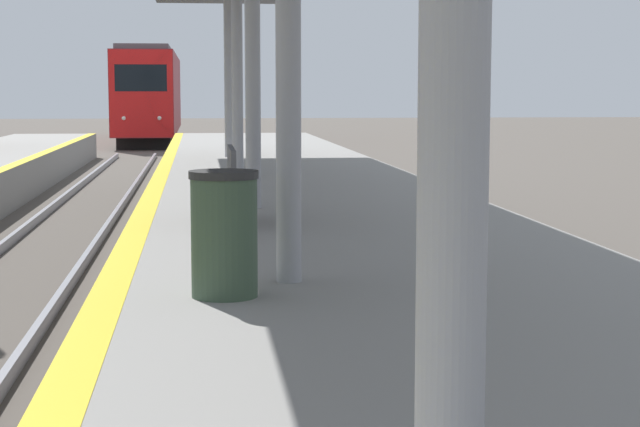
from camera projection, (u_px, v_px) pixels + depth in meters
name	position (u px, v px, depth m)	size (l,w,h in m)	color
train	(150.00, 96.00, 53.71)	(2.71, 17.95, 4.54)	black
trash_bin	(224.00, 234.00, 8.30)	(0.54, 0.54, 0.99)	#384C38
bench	(222.00, 183.00, 12.96)	(0.44, 1.60, 0.92)	#4C4C51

